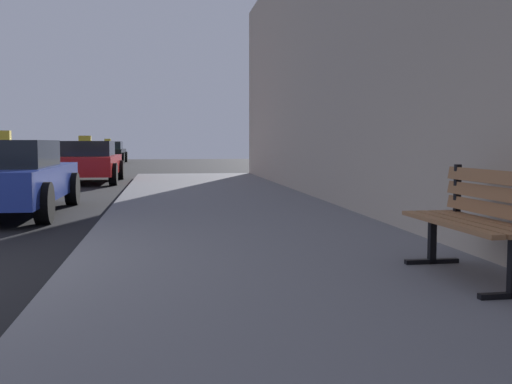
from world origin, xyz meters
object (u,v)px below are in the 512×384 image
Objects in this scene: bench at (479,215)px; car_black at (108,152)px; car_green at (85,156)px; car_blue at (3,177)px; car_red at (86,161)px.

car_black is (-5.80, 33.14, -0.01)m from bench.
car_blue is at bearing -87.49° from car_green.
car_blue is 16.92m from car_green.
car_blue is 1.02× the size of car_green.
bench is at bearing -71.98° from car_red.
bench is 0.34× the size of car_green.
bench is 15.69m from car_red.
car_green is 9.74m from car_black.
car_red is 0.96× the size of car_black.
car_green reaches higher than bench.
car_blue and car_green have the same top height.
car_green is at bearing 97.33° from car_red.
car_green and car_black have the same top height.
bench is at bearing -80.07° from car_black.
car_black is (-0.95, 18.21, 0.00)m from car_red.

